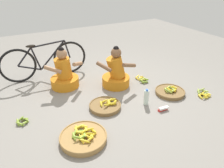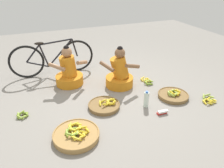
{
  "view_description": "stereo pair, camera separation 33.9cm",
  "coord_description": "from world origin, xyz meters",
  "px_view_note": "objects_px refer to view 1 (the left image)",
  "views": [
    {
      "loc": [
        -1.41,
        -2.84,
        1.96
      ],
      "look_at": [
        0.0,
        -0.2,
        0.35
      ],
      "focal_mm": 33.99,
      "sensor_mm": 36.0,
      "label": 1
    },
    {
      "loc": [
        -1.1,
        -2.98,
        1.96
      ],
      "look_at": [
        0.0,
        -0.2,
        0.35
      ],
      "focal_mm": 33.99,
      "sensor_mm": 36.0,
      "label": 2
    }
  ],
  "objects_px": {
    "banana_basket_front_center": "(105,106)",
    "loose_bananas_near_vendor": "(204,94)",
    "vendor_woman_front": "(116,73)",
    "loose_bananas_back_left": "(142,79)",
    "banana_basket_near_bicycle": "(170,91)",
    "loose_bananas_mid_left": "(22,121)",
    "packet_carton_stack": "(163,109)",
    "vendor_woman_behind": "(64,75)",
    "water_bottle": "(146,97)",
    "bicycle_leaning": "(45,61)",
    "banana_basket_back_right": "(83,137)"
  },
  "relations": [
    {
      "from": "banana_basket_near_bicycle",
      "to": "loose_bananas_near_vendor",
      "type": "distance_m",
      "value": 0.59
    },
    {
      "from": "banana_basket_near_bicycle",
      "to": "water_bottle",
      "type": "distance_m",
      "value": 0.6
    },
    {
      "from": "vendor_woman_behind",
      "to": "banana_basket_near_bicycle",
      "type": "relative_size",
      "value": 1.47
    },
    {
      "from": "banana_basket_near_bicycle",
      "to": "water_bottle",
      "type": "xyz_separation_m",
      "value": [
        -0.59,
        -0.08,
        0.09
      ]
    },
    {
      "from": "loose_bananas_mid_left",
      "to": "water_bottle",
      "type": "xyz_separation_m",
      "value": [
        1.87,
        -0.44,
        0.1
      ]
    },
    {
      "from": "loose_bananas_mid_left",
      "to": "banana_basket_near_bicycle",
      "type": "bearing_deg",
      "value": -8.5
    },
    {
      "from": "banana_basket_near_bicycle",
      "to": "loose_bananas_back_left",
      "type": "bearing_deg",
      "value": 102.89
    },
    {
      "from": "banana_basket_near_bicycle",
      "to": "loose_bananas_near_vendor",
      "type": "relative_size",
      "value": 1.8
    },
    {
      "from": "banana_basket_front_center",
      "to": "loose_bananas_back_left",
      "type": "relative_size",
      "value": 1.59
    },
    {
      "from": "banana_basket_front_center",
      "to": "loose_bananas_near_vendor",
      "type": "bearing_deg",
      "value": -15.54
    },
    {
      "from": "bicycle_leaning",
      "to": "banana_basket_front_center",
      "type": "xyz_separation_m",
      "value": [
        0.57,
        -1.57,
        -0.32
      ]
    },
    {
      "from": "vendor_woman_front",
      "to": "banana_basket_near_bicycle",
      "type": "xyz_separation_m",
      "value": [
        0.71,
        -0.73,
        -0.21
      ]
    },
    {
      "from": "bicycle_leaning",
      "to": "water_bottle",
      "type": "bearing_deg",
      "value": -56.01
    },
    {
      "from": "banana_basket_near_bicycle",
      "to": "loose_bananas_near_vendor",
      "type": "xyz_separation_m",
      "value": [
        0.48,
        -0.33,
        -0.01
      ]
    },
    {
      "from": "banana_basket_front_center",
      "to": "loose_bananas_back_left",
      "type": "xyz_separation_m",
      "value": [
        1.07,
        0.5,
        -0.01
      ]
    },
    {
      "from": "banana_basket_front_center",
      "to": "banana_basket_near_bicycle",
      "type": "distance_m",
      "value": 1.23
    },
    {
      "from": "vendor_woman_behind",
      "to": "loose_bananas_near_vendor",
      "type": "xyz_separation_m",
      "value": [
        2.06,
        -1.47,
        -0.22
      ]
    },
    {
      "from": "banana_basket_back_right",
      "to": "packet_carton_stack",
      "type": "xyz_separation_m",
      "value": [
        1.35,
        0.03,
        -0.02
      ]
    },
    {
      "from": "vendor_woman_front",
      "to": "loose_bananas_back_left",
      "type": "relative_size",
      "value": 2.42
    },
    {
      "from": "banana_basket_front_center",
      "to": "packet_carton_stack",
      "type": "bearing_deg",
      "value": -32.87
    },
    {
      "from": "banana_basket_back_right",
      "to": "banana_basket_near_bicycle",
      "type": "bearing_deg",
      "value": 11.83
    },
    {
      "from": "banana_basket_front_center",
      "to": "loose_bananas_near_vendor",
      "type": "xyz_separation_m",
      "value": [
        1.71,
        -0.47,
        -0.01
      ]
    },
    {
      "from": "banana_basket_front_center",
      "to": "loose_bananas_back_left",
      "type": "bearing_deg",
      "value": 24.84
    },
    {
      "from": "banana_basket_back_right",
      "to": "loose_bananas_near_vendor",
      "type": "height_order",
      "value": "banana_basket_back_right"
    },
    {
      "from": "banana_basket_near_bicycle",
      "to": "packet_carton_stack",
      "type": "distance_m",
      "value": 0.57
    },
    {
      "from": "banana_basket_near_bicycle",
      "to": "loose_bananas_near_vendor",
      "type": "bearing_deg",
      "value": -34.12
    },
    {
      "from": "banana_basket_front_center",
      "to": "packet_carton_stack",
      "type": "xyz_separation_m",
      "value": [
        0.77,
        -0.5,
        -0.01
      ]
    },
    {
      "from": "vendor_woman_front",
      "to": "packet_carton_stack",
      "type": "bearing_deg",
      "value": -76.61
    },
    {
      "from": "loose_bananas_back_left",
      "to": "bicycle_leaning",
      "type": "bearing_deg",
      "value": 146.98
    },
    {
      "from": "vendor_woman_front",
      "to": "banana_basket_near_bicycle",
      "type": "height_order",
      "value": "vendor_woman_front"
    },
    {
      "from": "bicycle_leaning",
      "to": "loose_bananas_near_vendor",
      "type": "xyz_separation_m",
      "value": [
        2.27,
        -2.04,
        -0.33
      ]
    },
    {
      "from": "bicycle_leaning",
      "to": "banana_basket_near_bicycle",
      "type": "xyz_separation_m",
      "value": [
        1.79,
        -1.71,
        -0.32
      ]
    },
    {
      "from": "vendor_woman_behind",
      "to": "water_bottle",
      "type": "xyz_separation_m",
      "value": [
        0.99,
        -1.22,
        -0.11
      ]
    },
    {
      "from": "banana_basket_near_bicycle",
      "to": "packet_carton_stack",
      "type": "bearing_deg",
      "value": -142.0
    },
    {
      "from": "vendor_woman_behind",
      "to": "banana_basket_front_center",
      "type": "height_order",
      "value": "vendor_woman_behind"
    },
    {
      "from": "vendor_woman_behind",
      "to": "packet_carton_stack",
      "type": "height_order",
      "value": "vendor_woman_behind"
    },
    {
      "from": "vendor_woman_front",
      "to": "water_bottle",
      "type": "relative_size",
      "value": 2.8
    },
    {
      "from": "bicycle_leaning",
      "to": "packet_carton_stack",
      "type": "relative_size",
      "value": 9.87
    },
    {
      "from": "vendor_woman_behind",
      "to": "loose_bananas_near_vendor",
      "type": "distance_m",
      "value": 2.54
    },
    {
      "from": "vendor_woman_behind",
      "to": "loose_bananas_mid_left",
      "type": "relative_size",
      "value": 3.8
    },
    {
      "from": "vendor_woman_behind",
      "to": "banana_basket_back_right",
      "type": "relative_size",
      "value": 1.25
    },
    {
      "from": "vendor_woman_behind",
      "to": "banana_basket_near_bicycle",
      "type": "xyz_separation_m",
      "value": [
        1.58,
        -1.15,
        -0.21
      ]
    },
    {
      "from": "loose_bananas_back_left",
      "to": "loose_bananas_mid_left",
      "type": "bearing_deg",
      "value": -173.18
    },
    {
      "from": "vendor_woman_front",
      "to": "loose_bananas_near_vendor",
      "type": "relative_size",
      "value": 2.68
    },
    {
      "from": "banana_basket_front_center",
      "to": "loose_bananas_mid_left",
      "type": "distance_m",
      "value": 1.26
    },
    {
      "from": "bicycle_leaning",
      "to": "loose_bananas_near_vendor",
      "type": "bearing_deg",
      "value": -41.88
    },
    {
      "from": "banana_basket_near_bicycle",
      "to": "loose_bananas_mid_left",
      "type": "bearing_deg",
      "value": 171.5
    },
    {
      "from": "bicycle_leaning",
      "to": "loose_bananas_mid_left",
      "type": "distance_m",
      "value": 1.54
    },
    {
      "from": "banana_basket_front_center",
      "to": "bicycle_leaning",
      "type": "bearing_deg",
      "value": 109.97
    },
    {
      "from": "loose_bananas_back_left",
      "to": "packet_carton_stack",
      "type": "height_order",
      "value": "loose_bananas_back_left"
    }
  ]
}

